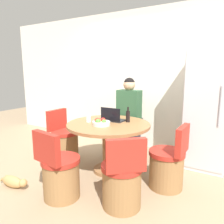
{
  "coord_description": "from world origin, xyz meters",
  "views": [
    {
      "loc": [
        1.6,
        -2.39,
        1.49
      ],
      "look_at": [
        -0.01,
        0.3,
        0.89
      ],
      "focal_mm": 35.0,
      "sensor_mm": 36.0,
      "label": 1
    }
  ],
  "objects": [
    {
      "name": "laptop",
      "position": [
        -0.03,
        0.36,
        0.78
      ],
      "size": [
        0.33,
        0.21,
        0.21
      ],
      "rotation": [
        0.0,
        0.0,
        3.14
      ],
      "color": "#232328",
      "rests_on": "dining_table"
    },
    {
      "name": "refrigerator",
      "position": [
        1.18,
        1.16,
        0.91
      ],
      "size": [
        0.61,
        0.66,
        1.83
      ],
      "color": "silver",
      "rests_on": "ground_plane"
    },
    {
      "name": "ground_plane",
      "position": [
        0.0,
        0.0,
        0.0
      ],
      "size": [
        12.0,
        12.0,
        0.0
      ],
      "primitive_type": "plane",
      "color": "#9E8466"
    },
    {
      "name": "coffee_cup",
      "position": [
        -0.31,
        0.13,
        0.79
      ],
      "size": [
        0.07,
        0.07,
        0.1
      ],
      "color": "white",
      "rests_on": "dining_table"
    },
    {
      "name": "chair_near_right_corner",
      "position": [
        0.57,
        -0.47,
        0.29
      ],
      "size": [
        0.52,
        0.52,
        0.84
      ],
      "rotation": [
        0.0,
        0.0,
        -2.42
      ],
      "color": "olive",
      "rests_on": "ground_plane"
    },
    {
      "name": "dining_table",
      "position": [
        -0.01,
        0.2,
        0.56
      ],
      "size": [
        1.2,
        1.2,
        0.74
      ],
      "color": "olive",
      "rests_on": "ground_plane"
    },
    {
      "name": "bottle",
      "position": [
        0.19,
        0.42,
        0.82
      ],
      "size": [
        0.06,
        0.06,
        0.23
      ],
      "color": "black",
      "rests_on": "dining_table"
    },
    {
      "name": "fruit_bowl",
      "position": [
        -0.04,
        0.05,
        0.78
      ],
      "size": [
        0.25,
        0.25,
        0.1
      ],
      "color": "beige",
      "rests_on": "dining_table"
    },
    {
      "name": "chair_right_side",
      "position": [
        0.88,
        0.19,
        0.29
      ],
      "size": [
        0.45,
        0.45,
        0.84
      ],
      "rotation": [
        0.0,
        0.0,
        -1.58
      ],
      "color": "olive",
      "rests_on": "ground_plane"
    },
    {
      "name": "chair_near_camera",
      "position": [
        -0.14,
        -0.68,
        0.29
      ],
      "size": [
        0.46,
        0.47,
        0.84
      ],
      "rotation": [
        0.0,
        0.0,
        3.0
      ],
      "color": "olive",
      "rests_on": "ground_plane"
    },
    {
      "name": "cat",
      "position": [
        -0.81,
        -0.82,
        0.08
      ],
      "size": [
        0.47,
        0.16,
        0.15
      ],
      "rotation": [
        0.0,
        0.0,
        0.1
      ],
      "color": "tan",
      "rests_on": "ground_plane"
    },
    {
      "name": "chair_left_side",
      "position": [
        -0.9,
        0.23,
        0.29
      ],
      "size": [
        0.45,
        0.45,
        0.84
      ],
      "rotation": [
        0.0,
        0.0,
        1.54
      ],
      "color": "olive",
      "rests_on": "ground_plane"
    },
    {
      "name": "wall_back",
      "position": [
        0.0,
        1.53,
        1.3
      ],
      "size": [
        7.0,
        0.06,
        2.6
      ],
      "color": "silver",
      "rests_on": "ground_plane"
    },
    {
      "name": "person_seated",
      "position": [
        -0.07,
        1.03,
        0.75
      ],
      "size": [
        0.4,
        0.37,
        1.37
      ],
      "rotation": [
        0.0,
        0.0,
        3.14
      ],
      "color": "#2D2D38",
      "rests_on": "ground_plane"
    }
  ]
}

